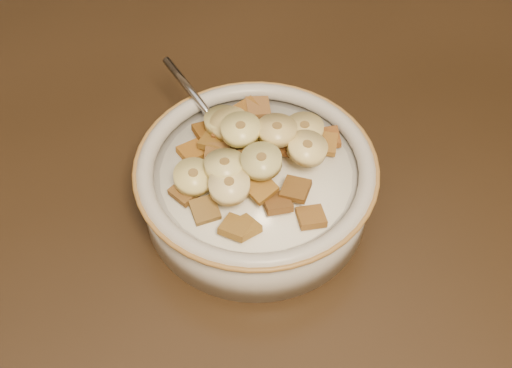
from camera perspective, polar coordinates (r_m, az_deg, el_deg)
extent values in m
cube|color=#312113|center=(0.58, -3.96, -1.43)|extent=(1.44, 0.96, 0.04)
cube|color=black|center=(1.27, -7.39, 14.84)|extent=(0.48, 0.48, 0.89)
cylinder|color=#B8B8B5|center=(0.53, 0.00, -0.51)|extent=(0.19, 0.19, 0.04)
cylinder|color=white|center=(0.52, 0.00, 1.03)|extent=(0.16, 0.16, 0.00)
ellipsoid|color=#A0A1A6|center=(0.53, -1.91, 3.36)|extent=(0.05, 0.05, 0.01)
cube|color=#985B28|center=(0.53, 6.37, 4.10)|extent=(0.02, 0.02, 0.01)
cube|color=brown|center=(0.51, -3.44, 2.68)|extent=(0.03, 0.03, 0.01)
cube|color=brown|center=(0.50, -6.26, -0.63)|extent=(0.03, 0.03, 0.01)
cube|color=brown|center=(0.52, -3.77, 3.86)|extent=(0.03, 0.03, 0.01)
cube|color=brown|center=(0.52, 2.91, 3.50)|extent=(0.03, 0.03, 0.01)
cube|color=brown|center=(0.55, -0.72, 6.53)|extent=(0.03, 0.03, 0.01)
cube|color=brown|center=(0.52, 0.70, 4.63)|extent=(0.02, 0.02, 0.01)
cube|color=brown|center=(0.51, 2.84, 3.45)|extent=(0.03, 0.03, 0.01)
cube|color=#965F1F|center=(0.53, -5.67, 2.86)|extent=(0.03, 0.03, 0.01)
cube|color=brown|center=(0.52, 0.73, 4.57)|extent=(0.02, 0.02, 0.01)
cube|color=brown|center=(0.54, 4.60, 4.82)|extent=(0.02, 0.02, 0.01)
cube|color=brown|center=(0.49, 3.54, -0.48)|extent=(0.03, 0.03, 0.01)
cube|color=brown|center=(0.52, -0.31, 4.37)|extent=(0.02, 0.02, 0.01)
cube|color=olive|center=(0.47, -1.09, -3.90)|extent=(0.03, 0.03, 0.01)
cube|color=brown|center=(0.55, 0.17, 6.83)|extent=(0.02, 0.02, 0.01)
cube|color=brown|center=(0.48, 4.93, -2.95)|extent=(0.02, 0.02, 0.01)
cube|color=brown|center=(0.49, -4.56, -2.31)|extent=(0.02, 0.02, 0.01)
cube|color=brown|center=(0.49, -0.74, 2.18)|extent=(0.02, 0.02, 0.01)
cube|color=brown|center=(0.53, 6.10, 3.62)|extent=(0.03, 0.03, 0.01)
cube|color=#925F2B|center=(0.50, -3.60, 1.74)|extent=(0.03, 0.03, 0.01)
cube|color=#8D5E22|center=(0.48, 0.43, -0.35)|extent=(0.03, 0.03, 0.01)
cube|color=#916120|center=(0.47, -1.84, -3.86)|extent=(0.03, 0.03, 0.01)
cube|color=brown|center=(0.54, -4.40, 4.74)|extent=(0.02, 0.02, 0.01)
cube|color=brown|center=(0.48, 1.91, -1.70)|extent=(0.02, 0.02, 0.01)
cube|color=brown|center=(0.53, -2.37, 4.64)|extent=(0.02, 0.03, 0.01)
cube|color=olive|center=(0.50, 0.09, 3.15)|extent=(0.03, 0.03, 0.01)
cube|color=brown|center=(0.53, -2.67, 4.67)|extent=(0.03, 0.03, 0.01)
cylinder|color=#EEE18B|center=(0.49, -2.79, 1.65)|extent=(0.04, 0.04, 0.01)
cylinder|color=#C9B480|center=(0.52, 4.32, 4.91)|extent=(0.03, 0.03, 0.01)
cylinder|color=#EDDE8B|center=(0.50, 4.58, 3.19)|extent=(0.04, 0.04, 0.02)
cylinder|color=#FFDC8A|center=(0.52, -2.39, 5.37)|extent=(0.04, 0.04, 0.02)
cylinder|color=#DED278|center=(0.48, 0.48, 2.06)|extent=(0.04, 0.04, 0.01)
cylinder|color=#F3D781|center=(0.50, 1.88, 4.81)|extent=(0.04, 0.04, 0.01)
cylinder|color=#E0D56F|center=(0.53, -2.94, 5.63)|extent=(0.04, 0.04, 0.01)
cylinder|color=beige|center=(0.48, -2.39, -0.12)|extent=(0.04, 0.04, 0.01)
cylinder|color=beige|center=(0.50, -1.37, 4.88)|extent=(0.04, 0.04, 0.01)
cylinder|color=#E2CE86|center=(0.49, -5.57, 0.64)|extent=(0.03, 0.03, 0.01)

